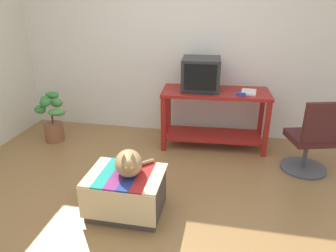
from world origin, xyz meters
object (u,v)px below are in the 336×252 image
at_px(stapler, 241,94).
at_px(cat, 129,163).
at_px(tv_monitor, 201,74).
at_px(desk, 215,109).
at_px(book, 249,92).
at_px(potted_plant, 53,119).
at_px(office_chair, 311,142).
at_px(keyboard, 197,92).
at_px(ottoman_with_blanket, 126,193).

bearing_deg(stapler, cat, 143.91).
bearing_deg(tv_monitor, desk, -11.79).
bearing_deg(cat, tv_monitor, 54.35).
relative_size(tv_monitor, book, 2.00).
distance_m(potted_plant, office_chair, 3.32).
bearing_deg(book, stapler, -117.32).
relative_size(keyboard, potted_plant, 0.59).
distance_m(desk, keyboard, 0.37).
height_order(tv_monitor, cat, tv_monitor).
relative_size(desk, ottoman_with_blanket, 2.03).
bearing_deg(desk, ottoman_with_blanket, -117.33).
bearing_deg(potted_plant, desk, 7.38).
bearing_deg(desk, cat, -116.44).
distance_m(potted_plant, stapler, 2.56).
height_order(ottoman_with_blanket, office_chair, office_chair).
height_order(keyboard, cat, keyboard).
height_order(book, stapler, stapler).
height_order(desk, tv_monitor, tv_monitor).
distance_m(ottoman_with_blanket, cat, 0.31).
bearing_deg(desk, book, -5.95).
xyz_separation_m(desk, potted_plant, (-2.20, -0.28, -0.20)).
distance_m(keyboard, book, 0.64).
relative_size(tv_monitor, ottoman_with_blanket, 0.73).
bearing_deg(keyboard, office_chair, -13.66).
relative_size(desk, cat, 3.01).
height_order(tv_monitor, potted_plant, tv_monitor).
distance_m(tv_monitor, keyboard, 0.25).
xyz_separation_m(keyboard, cat, (-0.45, -1.45, -0.27)).
bearing_deg(stapler, potted_plant, 91.31).
height_order(keyboard, office_chair, office_chair).
bearing_deg(book, tv_monitor, -178.91).
bearing_deg(ottoman_with_blanket, stapler, 54.54).
bearing_deg(desk, keyboard, -150.65).
bearing_deg(keyboard, stapler, -1.52).
xyz_separation_m(ottoman_with_blanket, cat, (0.04, 0.01, 0.31)).
xyz_separation_m(keyboard, potted_plant, (-1.98, -0.14, -0.46)).
bearing_deg(tv_monitor, office_chair, -25.57).
bearing_deg(keyboard, book, 12.63).
xyz_separation_m(office_chair, stapler, (-0.80, 0.33, 0.41)).
bearing_deg(cat, office_chair, 11.91).
relative_size(book, cat, 0.54).
distance_m(book, office_chair, 0.94).
xyz_separation_m(desk, ottoman_with_blanket, (-0.71, -1.60, -0.32)).
relative_size(desk, stapler, 12.76).
xyz_separation_m(tv_monitor, book, (0.61, -0.05, -0.19)).
bearing_deg(desk, stapler, -31.94).
height_order(desk, keyboard, keyboard).
xyz_separation_m(desk, book, (0.41, -0.02, 0.26)).
relative_size(keyboard, cat, 0.86).
relative_size(office_chair, stapler, 8.09).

